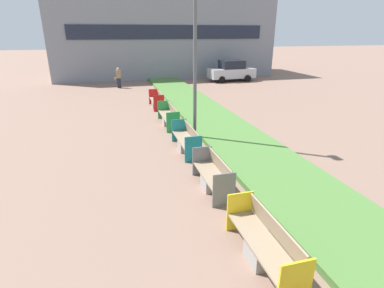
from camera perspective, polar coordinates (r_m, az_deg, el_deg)
planter_grass_strip at (r=11.14m, az=12.07°, el=-2.08°), size 2.80×120.00×0.18m
building_backdrop at (r=32.82m, az=-5.56°, el=19.78°), size 21.20×7.80×7.76m
bench_yellow_frame at (r=6.35m, az=13.57°, el=-18.29°), size 0.65×2.24×0.94m
bench_grey_frame at (r=8.71m, az=4.01°, el=-6.31°), size 0.65×1.98×0.94m
bench_teal_frame at (r=11.44m, az=-1.03°, el=0.53°), size 0.65×2.26×0.94m
bench_green_frame at (r=14.72m, az=-4.41°, el=5.10°), size 0.65×2.47×0.94m
bench_red_frame at (r=18.32m, az=-6.70°, el=8.06°), size 0.65×2.03×0.94m
street_lamp_post at (r=11.90m, az=0.60°, el=22.07°), size 0.24×0.44×8.43m
pedestrian_walking at (r=25.50m, az=-13.83°, el=12.16°), size 0.53×0.24×1.61m
parked_car_distant at (r=28.59m, az=7.53°, el=13.63°), size 4.28×2.00×1.86m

